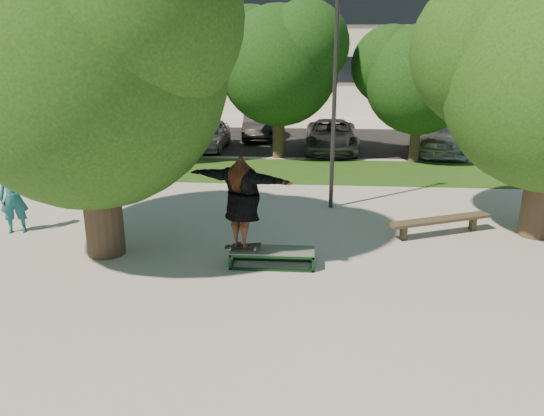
# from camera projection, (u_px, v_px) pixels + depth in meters

# --- Properties ---
(ground) EXTENTS (120.00, 120.00, 0.00)m
(ground) POSITION_uv_depth(u_px,v_px,m) (288.00, 278.00, 10.85)
(ground) COLOR #A59E98
(ground) RESTS_ON ground
(grass_strip) EXTENTS (30.00, 4.00, 0.02)m
(grass_strip) POSITION_uv_depth(u_px,v_px,m) (327.00, 171.00, 19.82)
(grass_strip) COLOR #204012
(grass_strip) RESTS_ON ground
(asphalt_strip) EXTENTS (40.00, 8.00, 0.01)m
(asphalt_strip) POSITION_uv_depth(u_px,v_px,m) (304.00, 141.00, 26.08)
(asphalt_strip) COLOR black
(asphalt_strip) RESTS_ON ground
(tree_left) EXTENTS (6.96, 5.95, 7.12)m
(tree_left) POSITION_uv_depth(u_px,v_px,m) (85.00, 52.00, 10.90)
(tree_left) COLOR #38281E
(tree_left) RESTS_ON ground
(bg_tree_left) EXTENTS (5.28, 4.51, 5.77)m
(bg_tree_left) POSITION_uv_depth(u_px,v_px,m) (136.00, 66.00, 20.77)
(bg_tree_left) COLOR #38281E
(bg_tree_left) RESTS_ON ground
(bg_tree_mid) EXTENTS (5.76, 4.92, 6.24)m
(bg_tree_mid) POSITION_uv_depth(u_px,v_px,m) (277.00, 58.00, 21.23)
(bg_tree_mid) COLOR #38281E
(bg_tree_mid) RESTS_ON ground
(bg_tree_right) EXTENTS (5.04, 4.31, 5.43)m
(bg_tree_right) POSITION_uv_depth(u_px,v_px,m) (418.00, 73.00, 20.49)
(bg_tree_right) COLOR #38281E
(bg_tree_right) RESTS_ON ground
(lamppost) EXTENTS (0.25, 0.15, 6.11)m
(lamppost) POSITION_uv_depth(u_px,v_px,m) (334.00, 98.00, 14.60)
(lamppost) COLOR #2D2D30
(lamppost) RESTS_ON ground
(grind_box) EXTENTS (1.80, 0.60, 0.38)m
(grind_box) POSITION_uv_depth(u_px,v_px,m) (272.00, 258.00, 11.38)
(grind_box) COLOR #113318
(grind_box) RESTS_ON ground
(skater_rig) EXTENTS (2.47, 1.54, 2.04)m
(skater_rig) POSITION_uv_depth(u_px,v_px,m) (242.00, 202.00, 11.06)
(skater_rig) COLOR white
(skater_rig) RESTS_ON grind_box
(bystander) EXTENTS (0.77, 0.63, 1.81)m
(bystander) POSITION_uv_depth(u_px,v_px,m) (13.00, 198.00, 13.23)
(bystander) COLOR #195762
(bystander) RESTS_ON ground
(bench) EXTENTS (2.72, 1.48, 0.43)m
(bench) POSITION_uv_depth(u_px,v_px,m) (440.00, 221.00, 13.19)
(bench) COLOR #433A28
(bench) RESTS_ON ground
(car_silver_a) EXTENTS (1.58, 3.86, 1.31)m
(car_silver_a) POSITION_uv_depth(u_px,v_px,m) (209.00, 134.00, 23.95)
(car_silver_a) COLOR #A3A3A8
(car_silver_a) RESTS_ON asphalt_strip
(car_dark) EXTENTS (1.76, 4.29, 1.38)m
(car_dark) POSITION_uv_depth(u_px,v_px,m) (259.00, 125.00, 26.52)
(car_dark) COLOR black
(car_dark) RESTS_ON asphalt_strip
(car_grey) EXTENTS (2.32, 4.93, 1.36)m
(car_grey) POSITION_uv_depth(u_px,v_px,m) (331.00, 136.00, 23.40)
(car_grey) COLOR #595A5F
(car_grey) RESTS_ON asphalt_strip
(car_silver_b) EXTENTS (2.96, 5.86, 1.63)m
(car_silver_b) POSITION_uv_depth(u_px,v_px,m) (439.00, 132.00, 23.46)
(car_silver_b) COLOR #BBBBC0
(car_silver_b) RESTS_ON asphalt_strip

